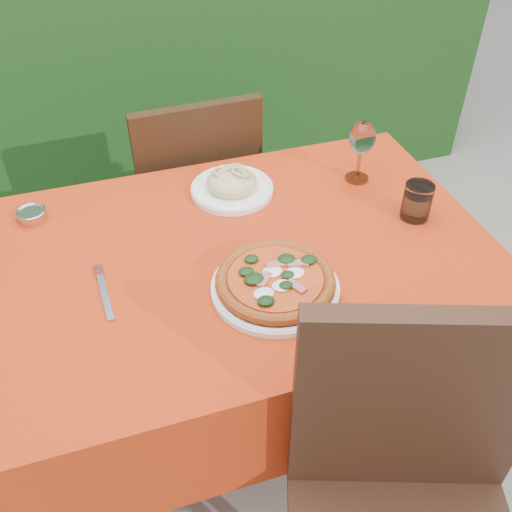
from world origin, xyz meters
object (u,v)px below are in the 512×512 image
object	(u,v)px
water_glass	(417,203)
steel_ramekin	(32,216)
chair_far	(196,195)
pasta_plate	(232,185)
chair_near	(408,510)
fork	(105,297)
pizza_plate	(275,283)
wine_glass	(362,140)

from	to	relation	value
water_glass	steel_ramekin	bearing A→B (deg)	162.72
chair_far	pasta_plate	bearing A→B (deg)	94.78
chair_near	pasta_plate	world-z (taller)	chair_near
fork	pizza_plate	bearing A→B (deg)	-17.02
chair_near	fork	xyz separation A→B (m)	(-0.48, 0.58, 0.17)
pizza_plate	fork	distance (m)	0.39
water_glass	fork	world-z (taller)	water_glass
chair_far	chair_near	bearing A→B (deg)	93.95
pasta_plate	steel_ramekin	bearing A→B (deg)	175.78
steel_ramekin	wine_glass	bearing A→B (deg)	-5.62
pizza_plate	water_glass	size ratio (longest dim) A/B	3.52
pasta_plate	fork	size ratio (longest dim) A/B	1.12
chair_far	water_glass	size ratio (longest dim) A/B	9.01
wine_glass	fork	distance (m)	0.81
pizza_plate	steel_ramekin	xyz separation A→B (m)	(-0.52, 0.45, -0.01)
chair_near	pasta_plate	distance (m)	0.92
chair_near	pasta_plate	xyz separation A→B (m)	(-0.09, 0.90, 0.20)
chair_near	pasta_plate	bearing A→B (deg)	114.79
water_glass	chair_near	bearing A→B (deg)	-118.30
fork	steel_ramekin	size ratio (longest dim) A/B	2.94
chair_far	pizza_plate	size ratio (longest dim) A/B	2.56
chair_near	fork	bearing A→B (deg)	148.70
chair_near	pizza_plate	distance (m)	0.53
chair_near	pizza_plate	world-z (taller)	chair_near
chair_far	steel_ramekin	bearing A→B (deg)	29.37
pasta_plate	wine_glass	world-z (taller)	wine_glass
water_glass	steel_ramekin	distance (m)	1.02
steel_ramekin	water_glass	bearing A→B (deg)	-17.28
chair_near	chair_far	bearing A→B (deg)	115.10
chair_near	chair_far	xyz separation A→B (m)	(-0.13, 1.24, -0.06)
chair_far	wine_glass	distance (m)	0.67
wine_glass	fork	size ratio (longest dim) A/B	0.88
fork	steel_ramekin	xyz separation A→B (m)	(-0.15, 0.36, 0.01)
pasta_plate	water_glass	xyz separation A→B (m)	(0.43, -0.26, 0.02)
water_glass	fork	distance (m)	0.83
water_glass	wine_glass	world-z (taller)	wine_glass
chair_far	fork	distance (m)	0.78
chair_near	fork	world-z (taller)	chair_near
chair_far	water_glass	distance (m)	0.81
water_glass	steel_ramekin	size ratio (longest dim) A/B	1.41
pizza_plate	wine_glass	world-z (taller)	wine_glass
chair_far	pizza_plate	bearing A→B (deg)	89.84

